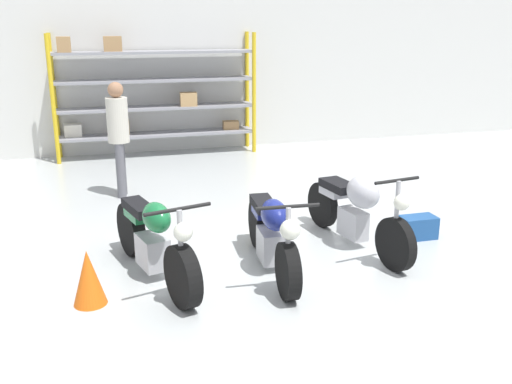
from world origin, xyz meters
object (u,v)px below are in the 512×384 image
Objects in this scene: motorcycle_blue at (272,233)px; person_browsing at (118,130)px; motorcycle_green at (154,240)px; traffic_cone at (88,277)px; toolbox at (418,227)px; shelving_rack at (152,94)px; motorcycle_silver at (356,208)px.

motorcycle_blue is 3.57m from person_browsing.
motorcycle_green is 1.25m from motorcycle_blue.
toolbox is at bearing 9.97° from traffic_cone.
motorcycle_blue is at bearing -83.77° from shelving_rack.
motorcycle_green is 3.15m from person_browsing.
shelving_rack is at bearing 115.90° from toolbox.
person_browsing is 3.18× the size of traffic_cone.
motorcycle_green is 0.98× the size of motorcycle_silver.
shelving_rack is 2.24× the size of person_browsing.
motorcycle_blue is 1.23m from motorcycle_silver.
motorcycle_silver reaches higher than motorcycle_blue.
person_browsing reaches higher than motorcycle_silver.
motorcycle_silver reaches higher than motorcycle_green.
motorcycle_silver is 1.20× the size of person_browsing.
shelving_rack reaches higher than motorcycle_silver.
shelving_rack is at bearing -170.91° from motorcycle_silver.
motorcycle_green is at bearing 101.33° from person_browsing.
person_browsing reaches higher than traffic_cone.
shelving_rack reaches higher than traffic_cone.
motorcycle_silver is at bearing -71.91° from shelving_rack.
person_browsing is (-0.18, 3.08, 0.61)m from motorcycle_green.
traffic_cone is (-3.08, -0.67, -0.20)m from motorcycle_silver.
toolbox is (2.04, 0.41, -0.28)m from motorcycle_blue.
motorcycle_green is (-0.60, -5.79, -0.79)m from shelving_rack.
motorcycle_silver reaches higher than traffic_cone.
shelving_rack reaches higher than toolbox.
motorcycle_green is at bearing -93.35° from motorcycle_silver.
shelving_rack is 2.82m from person_browsing.
traffic_cone reaches higher than toolbox.
traffic_cone is at bearing 90.13° from person_browsing.
shelving_rack is 5.89m from motorcycle_silver.
motorcycle_blue is (1.25, -0.14, 0.00)m from motorcycle_green.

